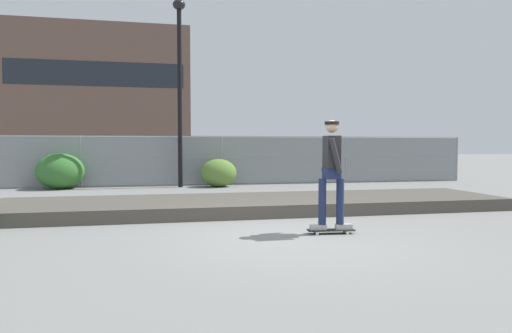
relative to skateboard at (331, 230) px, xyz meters
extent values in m
plane|color=slate|center=(-0.69, -0.18, -0.06)|extent=(120.00, 120.00, 0.00)
cube|color=#4C473F|center=(-0.69, 2.89, 0.08)|extent=(11.59, 2.60, 0.27)
cube|color=black|center=(0.00, 0.00, 0.00)|extent=(0.82, 0.28, 0.02)
cylinder|color=silver|center=(0.27, 0.06, -0.03)|extent=(0.06, 0.04, 0.05)
cylinder|color=silver|center=(0.25, -0.12, -0.03)|extent=(0.06, 0.04, 0.05)
cylinder|color=silver|center=(-0.25, 0.12, -0.03)|extent=(0.06, 0.04, 0.05)
cylinder|color=silver|center=(-0.27, -0.06, -0.03)|extent=(0.06, 0.04, 0.05)
cube|color=#99999E|center=(0.26, -0.03, -0.01)|extent=(0.06, 0.14, 0.01)
cube|color=#99999E|center=(-0.26, 0.03, -0.01)|extent=(0.06, 0.14, 0.01)
cube|color=#B2ADA8|center=(0.22, -0.02, 0.06)|extent=(0.29, 0.13, 0.09)
cube|color=#B2ADA8|center=(-0.22, 0.02, 0.06)|extent=(0.29, 0.13, 0.09)
cylinder|color=#1E284C|center=(0.15, -0.02, 0.49)|extent=(0.13, 0.13, 0.77)
cylinder|color=#1E284C|center=(-0.15, 0.02, 0.49)|extent=(0.13, 0.13, 0.77)
cube|color=#1E284C|center=(0.00, 0.00, 0.97)|extent=(0.27, 0.36, 0.18)
cube|color=#262628|center=(0.00, 0.00, 1.33)|extent=(0.26, 0.40, 0.54)
cylinder|color=#262628|center=(0.02, 0.24, 1.27)|extent=(0.24, 0.11, 0.58)
cylinder|color=#262628|center=(-0.02, -0.24, 1.27)|extent=(0.24, 0.11, 0.58)
sphere|color=tan|center=(0.00, 0.00, 1.75)|extent=(0.21, 0.21, 0.21)
cylinder|color=black|center=(0.00, 0.00, 1.81)|extent=(0.24, 0.24, 0.05)
cylinder|color=gray|center=(-5.70, 9.42, 0.87)|extent=(0.06, 0.06, 1.85)
cylinder|color=gray|center=(-0.69, 9.42, 0.87)|extent=(0.06, 0.06, 1.85)
cylinder|color=gray|center=(4.33, 9.42, 0.87)|extent=(0.06, 0.06, 1.85)
cylinder|color=gray|center=(9.34, 9.42, 0.87)|extent=(0.06, 0.06, 1.85)
cylinder|color=gray|center=(-0.69, 9.42, 1.75)|extent=(20.06, 0.04, 0.04)
cylinder|color=gray|center=(-0.69, 9.42, 0.96)|extent=(20.06, 0.04, 0.04)
cylinder|color=gray|center=(-0.69, 9.42, 0.00)|extent=(20.06, 0.04, 0.04)
cube|color=gray|center=(-0.69, 9.42, 0.87)|extent=(20.06, 0.01, 1.85)
cylinder|color=black|center=(-2.25, 8.86, 3.08)|extent=(0.16, 0.16, 6.27)
ellipsoid|color=black|center=(-2.25, 8.86, 6.39)|extent=(0.44, 0.44, 0.36)
cube|color=navy|center=(-6.66, 13.20, 0.61)|extent=(4.53, 2.14, 0.70)
cube|color=#23282D|center=(-6.86, 13.18, 1.28)|extent=(2.32, 1.77, 0.64)
cylinder|color=black|center=(-5.36, 14.15, 0.26)|extent=(0.66, 0.29, 0.64)
cylinder|color=black|center=(-5.23, 12.45, 0.26)|extent=(0.66, 0.29, 0.64)
cylinder|color=black|center=(-8.08, 13.94, 0.26)|extent=(0.66, 0.29, 0.64)
cylinder|color=black|center=(-7.95, 12.24, 0.26)|extent=(0.66, 0.29, 0.64)
cube|color=brown|center=(-9.69, 44.95, 7.03)|extent=(18.93, 10.15, 14.17)
cube|color=#1E232B|center=(-9.69, 39.85, 8.73)|extent=(17.42, 0.04, 2.50)
ellipsoid|color=#336B2D|center=(-6.31, 9.01, 0.56)|extent=(1.59, 1.30, 1.23)
ellipsoid|color=#567A33|center=(-0.90, 8.71, 0.45)|extent=(1.30, 1.07, 1.01)
camera|label=1|loc=(-2.70, -6.87, 1.43)|focal=30.44mm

